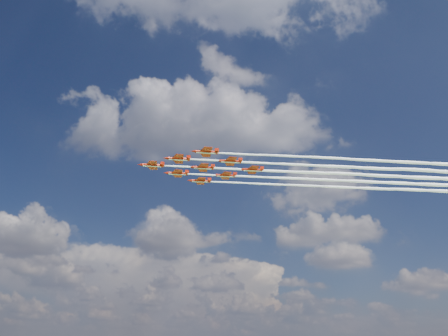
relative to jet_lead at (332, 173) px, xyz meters
The scene contains 9 objects.
jet_lead is the anchor object (origin of this frame).
jet_row2_port 12.21m from the jet_lead, 25.07° to the right, with size 146.47×35.13×2.50m.
jet_row2_starb 12.21m from the jet_lead, 49.08° to the left, with size 146.47×35.13×2.50m.
jet_row3_port 24.42m from the jet_lead, 25.07° to the right, with size 146.47×35.13×2.50m.
jet_row3_centre 19.49m from the jet_lead, 12.01° to the left, with size 146.47×35.13×2.50m.
jet_row3_starb 24.42m from the jet_lead, 49.08° to the left, with size 146.47×35.13×2.50m.
jet_row4_port 30.14m from the jet_lead, ahead, with size 146.47×35.13×2.50m.
jet_row4_starb 30.14m from the jet_lead, 26.14° to the left, with size 146.47×35.13×2.50m.
jet_tail 38.97m from the jet_lead, 12.01° to the left, with size 146.47×35.13×2.50m.
Camera 1 is at (23.94, -150.31, 12.30)m, focal length 35.00 mm.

